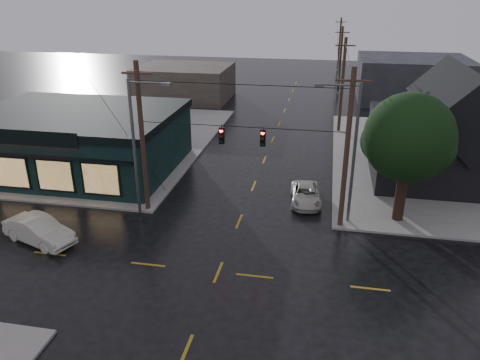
% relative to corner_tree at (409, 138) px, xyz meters
% --- Properties ---
extents(ground_plane, '(160.00, 160.00, 0.00)m').
position_rel_corner_tree_xyz_m(ground_plane, '(-10.22, -8.04, -5.68)').
color(ground_plane, black).
extents(sidewalk_nw, '(28.00, 28.00, 0.15)m').
position_rel_corner_tree_xyz_m(sidewalk_nw, '(-30.22, 11.96, -5.61)').
color(sidewalk_nw, gray).
rests_on(sidewalk_nw, ground).
extents(pizza_shop, '(16.30, 12.34, 4.90)m').
position_rel_corner_tree_xyz_m(pizza_shop, '(-25.22, 4.90, -3.12)').
color(pizza_shop, black).
rests_on(pizza_shop, ground).
extents(ne_building, '(12.60, 11.60, 8.75)m').
position_rel_corner_tree_xyz_m(ne_building, '(4.78, 8.96, -1.21)').
color(ne_building, black).
rests_on(ne_building, ground).
extents(corner_tree, '(5.59, 5.59, 8.37)m').
position_rel_corner_tree_xyz_m(corner_tree, '(0.00, 0.00, 0.00)').
color(corner_tree, black).
rests_on(corner_tree, ground).
extents(utility_pole_nw, '(2.00, 0.32, 10.15)m').
position_rel_corner_tree_xyz_m(utility_pole_nw, '(-16.72, -1.54, -5.68)').
color(utility_pole_nw, '#312016').
rests_on(utility_pole_nw, ground).
extents(utility_pole_ne, '(2.00, 0.32, 10.15)m').
position_rel_corner_tree_xyz_m(utility_pole_ne, '(-3.72, -1.54, -5.68)').
color(utility_pole_ne, '#312016').
rests_on(utility_pole_ne, ground).
extents(utility_pole_far_a, '(2.00, 0.32, 9.65)m').
position_rel_corner_tree_xyz_m(utility_pole_far_a, '(-3.72, 19.96, -5.68)').
color(utility_pole_far_a, '#312016').
rests_on(utility_pole_far_a, ground).
extents(utility_pole_far_b, '(2.00, 0.32, 9.15)m').
position_rel_corner_tree_xyz_m(utility_pole_far_b, '(-3.72, 39.96, -5.68)').
color(utility_pole_far_b, '#312016').
rests_on(utility_pole_far_b, ground).
extents(utility_pole_far_c, '(2.00, 0.32, 9.15)m').
position_rel_corner_tree_xyz_m(utility_pole_far_c, '(-3.72, 59.96, -5.68)').
color(utility_pole_far_c, '#312016').
rests_on(utility_pole_far_c, ground).
extents(span_signal_assembly, '(13.00, 0.48, 1.23)m').
position_rel_corner_tree_xyz_m(span_signal_assembly, '(-10.12, -1.54, 0.02)').
color(span_signal_assembly, black).
rests_on(span_signal_assembly, ground).
extents(streetlight_nw, '(5.40, 0.30, 9.15)m').
position_rel_corner_tree_xyz_m(streetlight_nw, '(-17.02, -2.24, -5.68)').
color(streetlight_nw, '#5C5F60').
rests_on(streetlight_nw, ground).
extents(streetlight_ne, '(5.40, 0.30, 9.15)m').
position_rel_corner_tree_xyz_m(streetlight_ne, '(-3.22, -0.84, -5.68)').
color(streetlight_ne, '#5C5F60').
rests_on(streetlight_ne, ground).
extents(bg_building_west, '(12.00, 10.00, 4.40)m').
position_rel_corner_tree_xyz_m(bg_building_west, '(-24.22, 31.96, -3.48)').
color(bg_building_west, '#3C332C').
rests_on(bg_building_west, ground).
extents(bg_building_east, '(14.00, 12.00, 5.60)m').
position_rel_corner_tree_xyz_m(bg_building_east, '(5.78, 36.96, -2.88)').
color(bg_building_east, '#242429').
rests_on(bg_building_east, ground).
extents(sedan_cream, '(5.06, 3.17, 1.58)m').
position_rel_corner_tree_xyz_m(sedan_cream, '(-21.51, -6.89, -4.89)').
color(sedan_cream, beige).
rests_on(sedan_cream, ground).
extents(suv_silver, '(2.47, 4.59, 1.22)m').
position_rel_corner_tree_xyz_m(suv_silver, '(-6.10, 1.70, -5.07)').
color(suv_silver, '#BBB8AD').
rests_on(suv_silver, ground).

